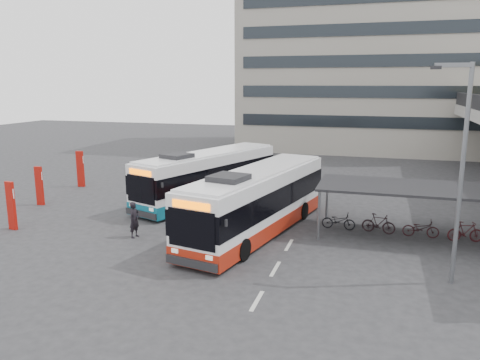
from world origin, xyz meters
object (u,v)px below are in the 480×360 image
(bus_main, at_px, (258,202))
(bus_teal, at_px, (209,176))
(pedestrian, at_px, (134,220))
(lamp_post, at_px, (460,162))

(bus_main, relative_size, bus_teal, 1.04)
(bus_main, relative_size, pedestrian, 6.76)
(bus_main, distance_m, lamp_post, 9.82)
(bus_teal, bearing_deg, pedestrian, -76.49)
(bus_teal, height_order, pedestrian, bus_teal)
(bus_main, xyz_separation_m, bus_teal, (-4.70, 5.56, -0.04))
(bus_main, xyz_separation_m, pedestrian, (-5.61, -2.46, -0.73))
(pedestrian, height_order, lamp_post, lamp_post)
(lamp_post, bearing_deg, bus_teal, 142.53)
(bus_main, distance_m, bus_teal, 7.28)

